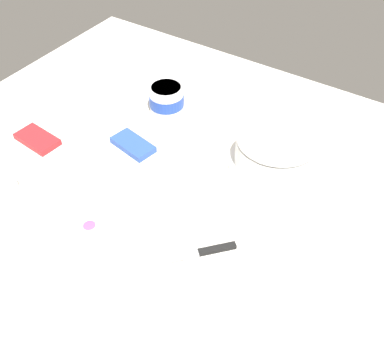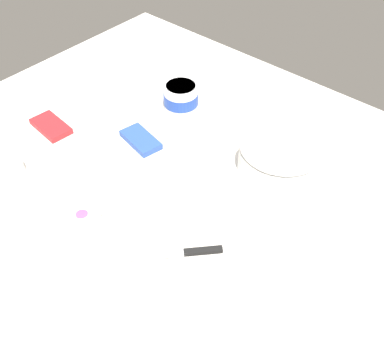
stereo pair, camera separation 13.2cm
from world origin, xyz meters
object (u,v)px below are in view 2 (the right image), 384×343
(candy_box_upper, at_px, (51,126))
(candy_box_lower, at_px, (141,140))
(sprinkle_bowl_pink, at_px, (8,168))
(sprinkle_bowl_rainbow, at_px, (83,219))
(spreading_knife, at_px, (184,253))
(frosted_cake, at_px, (280,158))
(frosting_tub, at_px, (181,97))
(paper_napkin, at_px, (71,288))
(sprinkle_bowl_yellow, at_px, (113,87))

(candy_box_upper, bearing_deg, candy_box_lower, -146.65)
(sprinkle_bowl_pink, distance_m, sprinkle_bowl_rainbow, 0.31)
(candy_box_lower, bearing_deg, spreading_knife, 160.18)
(sprinkle_bowl_rainbow, relative_size, candy_box_upper, 0.69)
(frosted_cake, height_order, candy_box_lower, frosted_cake)
(frosting_tub, relative_size, spreading_knife, 0.62)
(frosting_tub, height_order, candy_box_upper, frosting_tub)
(sprinkle_bowl_rainbow, bearing_deg, frosted_cake, -118.93)
(frosted_cake, height_order, candy_box_upper, frosted_cake)
(frosting_tub, xyz_separation_m, spreading_knife, (-0.41, 0.45, -0.04))
(spreading_knife, relative_size, paper_napkin, 1.25)
(frosted_cake, distance_m, sprinkle_bowl_pink, 0.77)
(frosted_cake, distance_m, frosting_tub, 0.43)
(sprinkle_bowl_pink, relative_size, candy_box_upper, 0.63)
(frosting_tub, height_order, paper_napkin, frosting_tub)
(frosting_tub, distance_m, candy_box_lower, 0.22)
(frosted_cake, bearing_deg, paper_napkin, 77.31)
(sprinkle_bowl_rainbow, distance_m, candy_box_lower, 0.35)
(sprinkle_bowl_rainbow, bearing_deg, frosting_tub, -74.58)
(sprinkle_bowl_yellow, relative_size, candy_box_upper, 0.71)
(candy_box_upper, height_order, paper_napkin, candy_box_upper)
(frosting_tub, bearing_deg, frosted_cake, 172.87)
(frosted_cake, relative_size, sprinkle_bowl_yellow, 2.72)
(sprinkle_bowl_rainbow, relative_size, candy_box_lower, 0.70)
(frosting_tub, relative_size, sprinkle_bowl_yellow, 1.17)
(spreading_knife, height_order, candy_box_lower, candy_box_lower)
(sprinkle_bowl_rainbow, bearing_deg, paper_napkin, 131.66)
(sprinkle_bowl_yellow, bearing_deg, candy_box_upper, 91.61)
(sprinkle_bowl_rainbow, xyz_separation_m, candy_box_upper, (0.39, -0.19, -0.01))
(sprinkle_bowl_rainbow, bearing_deg, sprinkle_bowl_yellow, -49.30)
(frosted_cake, height_order, sprinkle_bowl_yellow, frosted_cake)
(paper_napkin, bearing_deg, frosting_tub, -67.97)
(sprinkle_bowl_yellow, distance_m, candy_box_lower, 0.30)
(sprinkle_bowl_yellow, relative_size, candy_box_lower, 0.72)
(frosting_tub, height_order, spreading_knife, frosting_tub)
(frosted_cake, xyz_separation_m, sprinkle_bowl_pink, (0.58, 0.51, -0.04))
(sprinkle_bowl_pink, bearing_deg, frosting_tub, -105.92)
(frosting_tub, bearing_deg, sprinkle_bowl_pink, 74.08)
(frosted_cake, bearing_deg, candy_box_upper, 24.62)
(spreading_knife, distance_m, sprinkle_bowl_pink, 0.58)
(frosting_tub, height_order, candy_box_lower, frosting_tub)
(frosting_tub, distance_m, paper_napkin, 0.75)
(sprinkle_bowl_pink, relative_size, sprinkle_bowl_rainbow, 0.92)
(frosted_cake, height_order, paper_napkin, frosted_cake)
(sprinkle_bowl_rainbow, xyz_separation_m, candy_box_lower, (0.12, -0.33, -0.01))
(sprinkle_bowl_rainbow, bearing_deg, candy_box_upper, -25.82)
(sprinkle_bowl_rainbow, bearing_deg, sprinkle_bowl_pink, 3.15)
(spreading_knife, xyz_separation_m, sprinkle_bowl_yellow, (0.66, -0.36, 0.01))
(sprinkle_bowl_yellow, height_order, candy_box_lower, sprinkle_bowl_yellow)
(frosting_tub, bearing_deg, sprinkle_bowl_yellow, 18.46)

